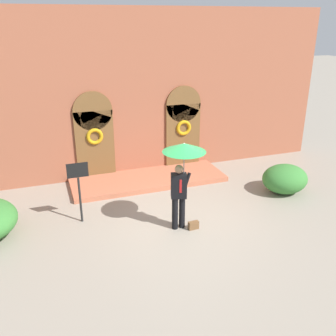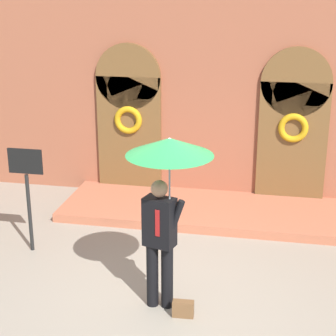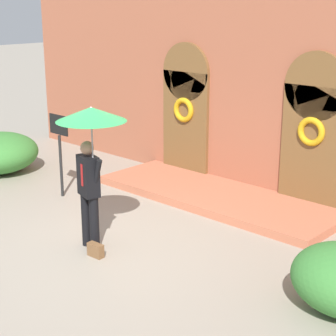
# 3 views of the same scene
# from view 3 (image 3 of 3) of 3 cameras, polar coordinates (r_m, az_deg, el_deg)

# --- Properties ---
(ground_plane) EXTENTS (80.00, 80.00, 0.00)m
(ground_plane) POSITION_cam_3_polar(r_m,az_deg,el_deg) (9.50, -6.63, -7.84)
(ground_plane) COLOR gray
(building_facade) EXTENTS (14.00, 2.30, 5.60)m
(building_facade) POSITION_cam_3_polar(r_m,az_deg,el_deg) (11.82, 8.58, 10.45)
(building_facade) COLOR #9E563D
(building_facade) RESTS_ON ground
(person_with_umbrella) EXTENTS (1.10, 1.10, 2.36)m
(person_with_umbrella) POSITION_cam_3_polar(r_m,az_deg,el_deg) (8.81, -7.87, 3.32)
(person_with_umbrella) COLOR black
(person_with_umbrella) RESTS_ON ground
(handbag) EXTENTS (0.29, 0.13, 0.22)m
(handbag) POSITION_cam_3_polar(r_m,az_deg,el_deg) (9.09, -7.37, -8.27)
(handbag) COLOR brown
(handbag) RESTS_ON ground
(sign_post) EXTENTS (0.56, 0.06, 1.72)m
(sign_post) POSITION_cam_3_polar(r_m,az_deg,el_deg) (11.61, -10.95, 2.62)
(sign_post) COLOR black
(sign_post) RESTS_ON ground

